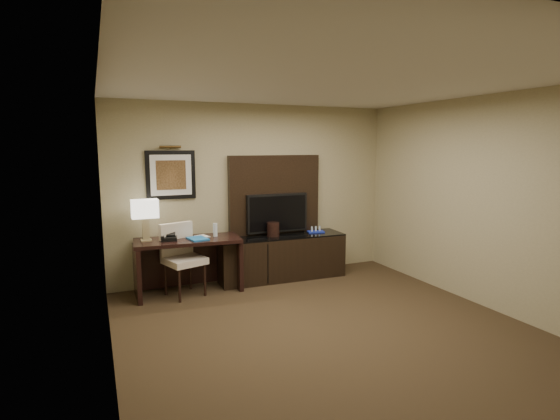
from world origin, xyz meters
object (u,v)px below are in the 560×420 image
tv (277,213)px  table_lamp (145,221)px  credenza (281,257)px  water_bottle (215,230)px  desk (188,266)px  ice_bucket (273,229)px  desk_chair (185,260)px  desk_phone (169,237)px  minibar_tray (316,229)px

tv → table_lamp: 2.01m
credenza → water_bottle: (-1.07, -0.09, 0.53)m
desk → ice_bucket: (1.34, 0.11, 0.40)m
desk_chair → table_lamp: bearing=137.9°
desk_phone → credenza: bearing=13.2°
desk_chair → ice_bucket: 1.46m
desk_chair → table_lamp: table_lamp is taller
desk → water_bottle: water_bottle is taller
table_lamp → minibar_tray: table_lamp is taller
tv → water_bottle: size_ratio=5.26×
credenza → water_bottle: size_ratio=10.44×
desk_chair → minibar_tray: bearing=-12.3°
desk → credenza: 1.48m
desk → desk_chair: desk_chair is taller
credenza → ice_bucket: size_ratio=9.18×
desk → desk_phone: size_ratio=6.91×
desk_chair → credenza: bearing=-10.5°
credenza → table_lamp: bearing=-178.1°
table_lamp → tv: bearing=4.2°
minibar_tray → ice_bucket: bearing=-179.0°
table_lamp → ice_bucket: table_lamp is taller
table_lamp → water_bottle: table_lamp is taller
desk → water_bottle: size_ratio=7.61×
table_lamp → water_bottle: size_ratio=2.86×
credenza → desk_phone: 1.80m
desk_phone → water_bottle: size_ratio=1.10×
desk_phone → ice_bucket: (1.59, 0.11, -0.04)m
desk → table_lamp: table_lamp is taller
desk → desk_chair: size_ratio=1.42×
water_bottle → desk_chair: bearing=-164.9°
desk_phone → ice_bucket: ice_bucket is taller
desk → water_bottle: (0.40, 0.01, 0.48)m
desk → water_bottle: 0.63m
credenza → water_bottle: bearing=-173.7°
credenza → desk_chair: bearing=-170.4°
tv → table_lamp: bearing=-175.8°
credenza → ice_bucket: bearing=179.4°
water_bottle → ice_bucket: 0.94m
desk_chair → table_lamp: (-0.47, 0.21, 0.54)m
ice_bucket → table_lamp: bearing=-179.6°
table_lamp → desk: bearing=-9.5°
minibar_tray → table_lamp: bearing=-179.4°
desk → desk_chair: (-0.07, -0.12, 0.12)m
desk_phone → water_bottle: (0.65, 0.02, 0.04)m
desk_chair → ice_bucket: size_ratio=4.71×
desk_phone → ice_bucket: size_ratio=0.97×
water_bottle → minibar_tray: 1.70m
desk → table_lamp: size_ratio=2.66×
table_lamp → minibar_tray: (2.64, 0.03, -0.32)m
tv → desk_phone: 1.74m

